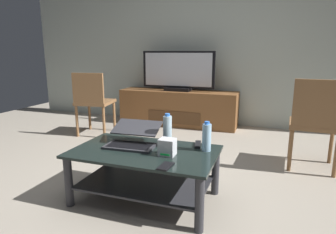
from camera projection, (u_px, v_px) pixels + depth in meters
ground_plane at (158, 187)px, 2.48m from camera, size 7.68×7.68×0.00m
back_wall at (216, 32)px, 4.40m from camera, size 6.40×0.12×2.80m
coffee_table at (145, 166)px, 2.21m from camera, size 1.08×0.64×0.40m
media_cabinet at (178, 108)px, 4.52m from camera, size 1.80×0.45×0.53m
television at (178, 72)px, 4.37m from camera, size 1.11×0.20×0.59m
dining_chair at (315, 120)px, 2.72m from camera, size 0.46×0.46×0.88m
side_chair at (93, 100)px, 3.90m from camera, size 0.50×0.50×0.85m
laptop at (133, 138)px, 2.29m from camera, size 0.40×0.38×0.16m
router_box at (167, 147)px, 2.07m from camera, size 0.11×0.11×0.12m
water_bottle_near at (167, 131)px, 2.24m from camera, size 0.07×0.07×0.26m
water_bottle_far at (207, 137)px, 2.15m from camera, size 0.07×0.07×0.22m
cell_phone at (166, 166)px, 1.87m from camera, size 0.08×0.14×0.01m
tv_remote at (198, 145)px, 2.28m from camera, size 0.07×0.17×0.02m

